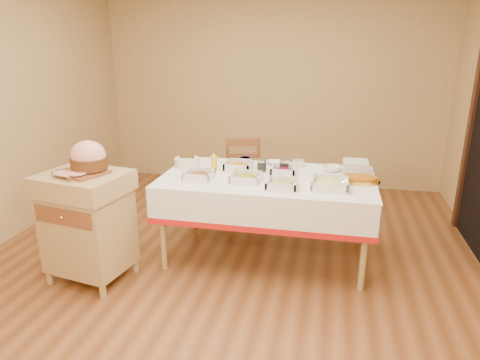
{
  "coord_description": "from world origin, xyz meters",
  "views": [
    {
      "loc": [
        0.82,
        -3.21,
        1.86
      ],
      "look_at": [
        0.08,
        0.2,
        0.74
      ],
      "focal_mm": 32.0,
      "sensor_mm": 36.0,
      "label": 1
    }
  ],
  "objects_px": {
    "preserve_jar_left": "(262,166)",
    "bread_basket": "(187,162)",
    "butcher_cart": "(88,220)",
    "dining_chair": "(244,180)",
    "ham_on_board": "(87,159)",
    "dining_table": "(267,194)",
    "mustard_bottle": "(214,163)",
    "preserve_jar_right": "(284,166)",
    "brass_platter": "(359,179)",
    "plate_stack": "(355,167)"
  },
  "relations": [
    {
      "from": "preserve_jar_left",
      "to": "bread_basket",
      "type": "distance_m",
      "value": 0.71
    },
    {
      "from": "butcher_cart",
      "to": "dining_chair",
      "type": "bearing_deg",
      "value": 57.21
    },
    {
      "from": "dining_chair",
      "to": "ham_on_board",
      "type": "xyz_separation_m",
      "value": [
        -0.92,
        -1.46,
        0.56
      ]
    },
    {
      "from": "dining_table",
      "to": "ham_on_board",
      "type": "relative_size",
      "value": 4.73
    },
    {
      "from": "preserve_jar_left",
      "to": "mustard_bottle",
      "type": "height_order",
      "value": "mustard_bottle"
    },
    {
      "from": "preserve_jar_right",
      "to": "brass_platter",
      "type": "distance_m",
      "value": 0.67
    },
    {
      "from": "bread_basket",
      "to": "brass_platter",
      "type": "relative_size",
      "value": 0.67
    },
    {
      "from": "dining_table",
      "to": "bread_basket",
      "type": "height_order",
      "value": "bread_basket"
    },
    {
      "from": "ham_on_board",
      "to": "preserve_jar_right",
      "type": "xyz_separation_m",
      "value": [
        1.42,
        0.84,
        -0.2
      ]
    },
    {
      "from": "preserve_jar_left",
      "to": "brass_platter",
      "type": "bearing_deg",
      "value": -8.75
    },
    {
      "from": "mustard_bottle",
      "to": "brass_platter",
      "type": "bearing_deg",
      "value": -1.77
    },
    {
      "from": "dining_table",
      "to": "butcher_cart",
      "type": "relative_size",
      "value": 2.02
    },
    {
      "from": "butcher_cart",
      "to": "plate_stack",
      "type": "bearing_deg",
      "value": 25.04
    },
    {
      "from": "butcher_cart",
      "to": "preserve_jar_right",
      "type": "height_order",
      "value": "butcher_cart"
    },
    {
      "from": "dining_table",
      "to": "preserve_jar_right",
      "type": "bearing_deg",
      "value": 55.58
    },
    {
      "from": "ham_on_board",
      "to": "brass_platter",
      "type": "xyz_separation_m",
      "value": [
        2.07,
        0.67,
        -0.23
      ]
    },
    {
      "from": "dining_chair",
      "to": "mustard_bottle",
      "type": "height_order",
      "value": "mustard_bottle"
    },
    {
      "from": "preserve_jar_right",
      "to": "brass_platter",
      "type": "xyz_separation_m",
      "value": [
        0.65,
        -0.16,
        -0.03
      ]
    },
    {
      "from": "dining_chair",
      "to": "ham_on_board",
      "type": "relative_size",
      "value": 2.29
    },
    {
      "from": "dining_chair",
      "to": "preserve_jar_left",
      "type": "bearing_deg",
      "value": -65.28
    },
    {
      "from": "dining_table",
      "to": "preserve_jar_right",
      "type": "distance_m",
      "value": 0.3
    },
    {
      "from": "dining_table",
      "to": "butcher_cart",
      "type": "height_order",
      "value": "butcher_cart"
    },
    {
      "from": "butcher_cart",
      "to": "bread_basket",
      "type": "height_order",
      "value": "butcher_cart"
    },
    {
      "from": "ham_on_board",
      "to": "bread_basket",
      "type": "bearing_deg",
      "value": 57.23
    },
    {
      "from": "dining_chair",
      "to": "mustard_bottle",
      "type": "bearing_deg",
      "value": -98.84
    },
    {
      "from": "preserve_jar_right",
      "to": "butcher_cart",
      "type": "bearing_deg",
      "value": -149.29
    },
    {
      "from": "mustard_bottle",
      "to": "preserve_jar_right",
      "type": "bearing_deg",
      "value": 11.42
    },
    {
      "from": "butcher_cart",
      "to": "preserve_jar_right",
      "type": "xyz_separation_m",
      "value": [
        1.46,
        0.87,
        0.3
      ]
    },
    {
      "from": "dining_table",
      "to": "preserve_jar_right",
      "type": "xyz_separation_m",
      "value": [
        0.12,
        0.18,
        0.21
      ]
    },
    {
      "from": "dining_table",
      "to": "mustard_bottle",
      "type": "xyz_separation_m",
      "value": [
        -0.49,
        0.05,
        0.24
      ]
    },
    {
      "from": "preserve_jar_right",
      "to": "plate_stack",
      "type": "height_order",
      "value": "preserve_jar_right"
    },
    {
      "from": "butcher_cart",
      "to": "plate_stack",
      "type": "distance_m",
      "value": 2.32
    },
    {
      "from": "dining_chair",
      "to": "ham_on_board",
      "type": "height_order",
      "value": "ham_on_board"
    },
    {
      "from": "ham_on_board",
      "to": "bread_basket",
      "type": "distance_m",
      "value": 0.98
    },
    {
      "from": "ham_on_board",
      "to": "mustard_bottle",
      "type": "bearing_deg",
      "value": 41.5
    },
    {
      "from": "mustard_bottle",
      "to": "butcher_cart",
      "type": "bearing_deg",
      "value": -138.65
    },
    {
      "from": "butcher_cart",
      "to": "mustard_bottle",
      "type": "bearing_deg",
      "value": 41.35
    },
    {
      "from": "mustard_bottle",
      "to": "bread_basket",
      "type": "height_order",
      "value": "mustard_bottle"
    },
    {
      "from": "preserve_jar_right",
      "to": "mustard_bottle",
      "type": "bearing_deg",
      "value": -168.58
    },
    {
      "from": "brass_platter",
      "to": "bread_basket",
      "type": "bearing_deg",
      "value": 175.19
    },
    {
      "from": "butcher_cart",
      "to": "mustard_bottle",
      "type": "height_order",
      "value": "mustard_bottle"
    },
    {
      "from": "dining_chair",
      "to": "brass_platter",
      "type": "distance_m",
      "value": 1.43
    },
    {
      "from": "dining_chair",
      "to": "butcher_cart",
      "type": "bearing_deg",
      "value": -122.79
    },
    {
      "from": "preserve_jar_left",
      "to": "mustard_bottle",
      "type": "relative_size",
      "value": 0.64
    },
    {
      "from": "butcher_cart",
      "to": "plate_stack",
      "type": "relative_size",
      "value": 4.15
    },
    {
      "from": "dining_chair",
      "to": "bread_basket",
      "type": "relative_size",
      "value": 3.81
    },
    {
      "from": "mustard_bottle",
      "to": "plate_stack",
      "type": "distance_m",
      "value": 1.26
    },
    {
      "from": "dining_chair",
      "to": "plate_stack",
      "type": "height_order",
      "value": "dining_chair"
    },
    {
      "from": "butcher_cart",
      "to": "preserve_jar_right",
      "type": "bearing_deg",
      "value": 30.71
    },
    {
      "from": "ham_on_board",
      "to": "mustard_bottle",
      "type": "relative_size",
      "value": 2.2
    }
  ]
}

